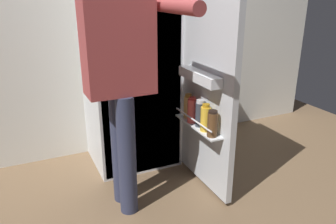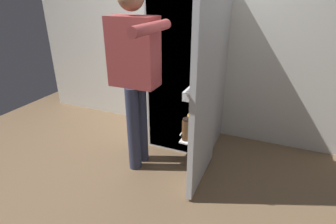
{
  "view_description": "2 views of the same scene",
  "coord_description": "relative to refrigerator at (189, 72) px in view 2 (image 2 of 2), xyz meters",
  "views": [
    {
      "loc": [
        -0.85,
        -2.04,
        1.44
      ],
      "look_at": [
        0.06,
        -0.08,
        0.64
      ],
      "focal_mm": 35.71,
      "sensor_mm": 36.0,
      "label": 1
    },
    {
      "loc": [
        0.88,
        -2.07,
        1.58
      ],
      "look_at": [
        0.03,
        -0.06,
        0.61
      ],
      "focal_mm": 28.62,
      "sensor_mm": 36.0,
      "label": 2
    }
  ],
  "objects": [
    {
      "name": "kitchen_wall",
      "position": [
        -0.03,
        0.4,
        0.4
      ],
      "size": [
        4.4,
        0.1,
        2.46
      ],
      "primitive_type": "cube",
      "color": "silver",
      "rests_on": "ground_plane"
    },
    {
      "name": "person",
      "position": [
        -0.29,
        -0.59,
        0.16
      ],
      "size": [
        0.53,
        0.73,
        1.65
      ],
      "color": "#2D334C",
      "rests_on": "ground_plane"
    },
    {
      "name": "refrigerator",
      "position": [
        0.0,
        0.0,
        0.0
      ],
      "size": [
        0.73,
        1.27,
        1.67
      ],
      "color": "silver",
      "rests_on": "ground_plane"
    },
    {
      "name": "ground_plane",
      "position": [
        -0.03,
        -0.49,
        -0.83
      ],
      "size": [
        5.22,
        5.22,
        0.0
      ],
      "primitive_type": "plane",
      "color": "brown"
    }
  ]
}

